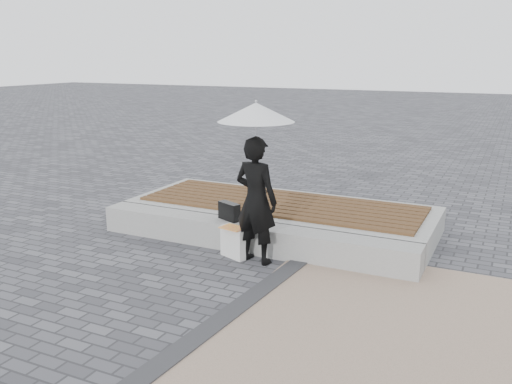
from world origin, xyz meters
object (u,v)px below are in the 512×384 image
at_px(handbag, 229,211).
at_px(canvas_tote, 235,242).
at_px(parasol, 256,112).
at_px(woman, 256,200).
at_px(seating_ledge, 249,236).

relative_size(handbag, canvas_tote, 0.85).
xyz_separation_m(parasol, canvas_tote, (-0.35, 0.02, -1.86)).
xyz_separation_m(woman, handbag, (-0.65, 0.43, -0.35)).
distance_m(woman, handbag, 0.86).
height_order(handbag, canvas_tote, handbag).
height_order(woman, handbag, woman).
height_order(seating_ledge, canvas_tote, canvas_tote).
height_order(seating_ledge, woman, woman).
distance_m(parasol, canvas_tote, 1.89).
bearing_deg(seating_ledge, parasol, -52.45).
distance_m(seating_ledge, woman, 0.84).
relative_size(woman, parasol, 1.35).
bearing_deg(parasol, seating_ledge, 127.55).
distance_m(woman, parasol, 1.20).
bearing_deg(parasol, canvas_tote, 177.10).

